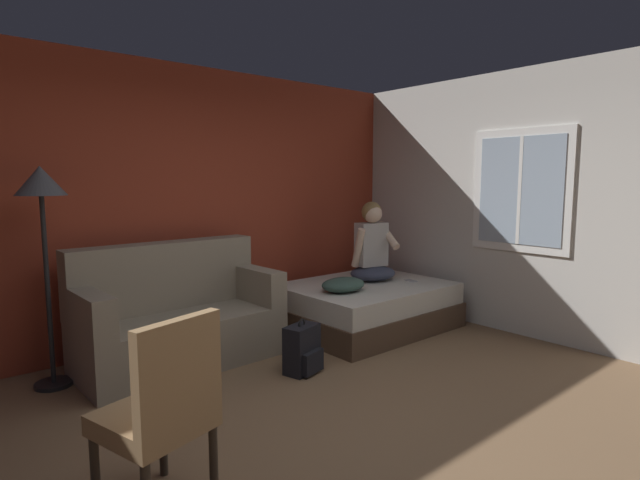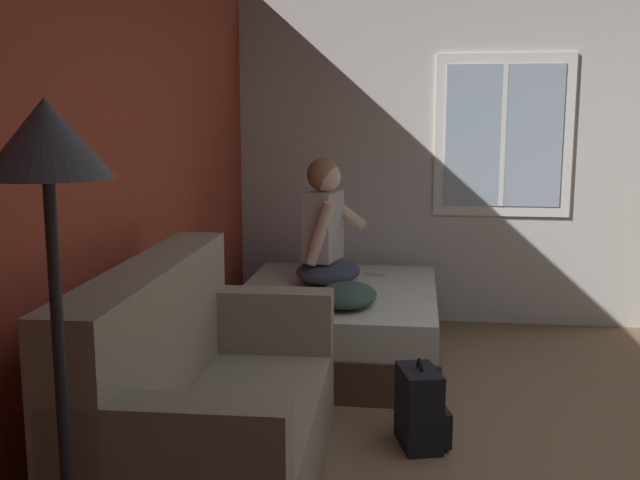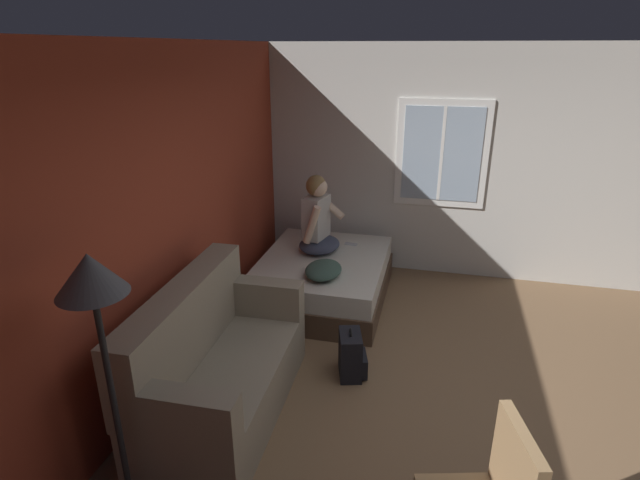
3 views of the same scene
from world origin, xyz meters
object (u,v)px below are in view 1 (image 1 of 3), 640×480
(bed, at_px, (366,306))
(person_seated, at_px, (372,248))
(side_chair, at_px, (162,407))
(throw_pillow, at_px, (343,285))
(backpack, at_px, (303,350))
(couch, at_px, (177,318))
(cell_phone, at_px, (411,281))
(floor_lamp, at_px, (42,202))

(bed, height_order, person_seated, person_seated)
(side_chair, relative_size, person_seated, 1.12)
(side_chair, xyz_separation_m, throw_pillow, (2.48, 1.40, 0.02))
(side_chair, relative_size, backpack, 2.14)
(person_seated, height_order, throw_pillow, person_seated)
(couch, height_order, cell_phone, couch)
(couch, relative_size, cell_phone, 11.96)
(couch, height_order, person_seated, person_seated)
(couch, xyz_separation_m, backpack, (0.68, -0.92, -0.20))
(person_seated, height_order, floor_lamp, floor_lamp)
(bed, relative_size, couch, 1.01)
(bed, height_order, throw_pillow, throw_pillow)
(side_chair, xyz_separation_m, person_seated, (3.11, 1.62, 0.30))
(cell_phone, bearing_deg, couch, -4.79)
(cell_phone, bearing_deg, backpack, 19.01)
(floor_lamp, bearing_deg, side_chair, -88.52)
(bed, relative_size, person_seated, 1.98)
(couch, xyz_separation_m, side_chair, (-0.92, -1.87, 0.14))
(backpack, bearing_deg, cell_phone, 10.73)
(bed, bearing_deg, throw_pillow, -165.75)
(throw_pillow, distance_m, floor_lamp, 2.74)
(bed, height_order, floor_lamp, floor_lamp)
(couch, height_order, floor_lamp, floor_lamp)
(person_seated, xyz_separation_m, floor_lamp, (-3.17, 0.38, 0.59))
(side_chair, distance_m, cell_phone, 3.64)
(side_chair, height_order, throw_pillow, side_chair)
(side_chair, distance_m, person_seated, 3.52)
(bed, xyz_separation_m, couch, (-1.99, 0.35, 0.16))
(throw_pillow, relative_size, floor_lamp, 0.28)
(backpack, bearing_deg, person_seated, 23.82)
(couch, relative_size, person_seated, 1.97)
(couch, distance_m, floor_lamp, 1.43)
(bed, relative_size, cell_phone, 12.04)
(throw_pillow, bearing_deg, person_seated, 18.71)
(bed, relative_size, throw_pillow, 3.61)
(floor_lamp, bearing_deg, throw_pillow, -13.22)
(bed, distance_m, couch, 2.03)
(throw_pillow, bearing_deg, floor_lamp, 166.78)
(person_seated, bearing_deg, cell_phone, -49.22)
(side_chair, bearing_deg, cell_phone, 20.82)
(backpack, relative_size, throw_pillow, 0.95)
(side_chair, relative_size, throw_pillow, 2.04)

